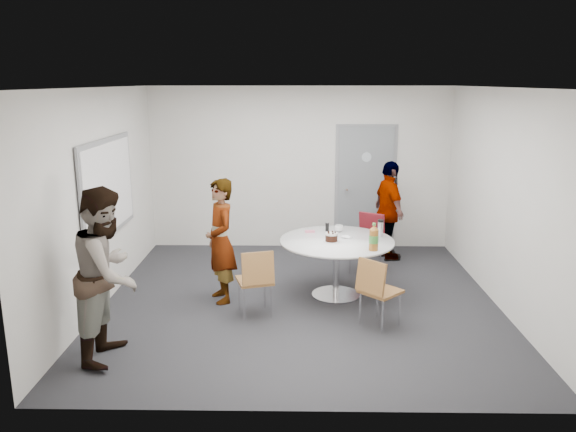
{
  "coord_description": "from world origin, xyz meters",
  "views": [
    {
      "loc": [
        -0.05,
        -6.81,
        2.78
      ],
      "look_at": [
        -0.16,
        0.25,
        1.07
      ],
      "focal_mm": 35.0,
      "sensor_mm": 36.0,
      "label": 1
    }
  ],
  "objects_px": {
    "chair_near_right": "(376,286)",
    "person_main": "(221,241)",
    "chair_near_left": "(256,276)",
    "chair_far": "(368,237)",
    "person_left": "(108,274)",
    "door": "(365,188)",
    "table": "(339,248)",
    "person_right": "(389,211)",
    "whiteboard": "(108,187)"
  },
  "relations": [
    {
      "from": "whiteboard",
      "to": "person_main",
      "type": "height_order",
      "value": "whiteboard"
    },
    {
      "from": "door",
      "to": "chair_near_right",
      "type": "distance_m",
      "value": 3.33
    },
    {
      "from": "table",
      "to": "chair_far",
      "type": "distance_m",
      "value": 1.17
    },
    {
      "from": "chair_far",
      "to": "person_left",
      "type": "height_order",
      "value": "person_left"
    },
    {
      "from": "chair_near_left",
      "to": "chair_near_right",
      "type": "distance_m",
      "value": 1.42
    },
    {
      "from": "chair_far",
      "to": "person_right",
      "type": "bearing_deg",
      "value": -91.89
    },
    {
      "from": "person_main",
      "to": "door",
      "type": "bearing_deg",
      "value": 115.82
    },
    {
      "from": "door",
      "to": "chair_near_left",
      "type": "bearing_deg",
      "value": -118.66
    },
    {
      "from": "whiteboard",
      "to": "table",
      "type": "distance_m",
      "value": 3.06
    },
    {
      "from": "chair_near_left",
      "to": "person_right",
      "type": "bearing_deg",
      "value": 33.36
    },
    {
      "from": "person_right",
      "to": "door",
      "type": "bearing_deg",
      "value": 10.12
    },
    {
      "from": "door",
      "to": "whiteboard",
      "type": "xyz_separation_m",
      "value": [
        -3.56,
        -2.28,
        0.42
      ]
    },
    {
      "from": "person_left",
      "to": "door",
      "type": "bearing_deg",
      "value": -34.64
    },
    {
      "from": "table",
      "to": "person_main",
      "type": "relative_size",
      "value": 0.93
    },
    {
      "from": "table",
      "to": "person_left",
      "type": "xyz_separation_m",
      "value": [
        -2.45,
        -1.67,
        0.22
      ]
    },
    {
      "from": "table",
      "to": "person_left",
      "type": "distance_m",
      "value": 2.97
    },
    {
      "from": "person_left",
      "to": "person_right",
      "type": "relative_size",
      "value": 1.13
    },
    {
      "from": "whiteboard",
      "to": "chair_near_left",
      "type": "bearing_deg",
      "value": -20.01
    },
    {
      "from": "door",
      "to": "person_right",
      "type": "xyz_separation_m",
      "value": [
        0.3,
        -0.67,
        -0.24
      ]
    },
    {
      "from": "table",
      "to": "door",
      "type": "bearing_deg",
      "value": 75.46
    },
    {
      "from": "door",
      "to": "chair_far",
      "type": "bearing_deg",
      "value": -93.85
    },
    {
      "from": "chair_near_left",
      "to": "person_left",
      "type": "relative_size",
      "value": 0.47
    },
    {
      "from": "table",
      "to": "person_left",
      "type": "relative_size",
      "value": 0.83
    },
    {
      "from": "whiteboard",
      "to": "table",
      "type": "bearing_deg",
      "value": -0.52
    },
    {
      "from": "whiteboard",
      "to": "person_right",
      "type": "height_order",
      "value": "whiteboard"
    },
    {
      "from": "chair_near_left",
      "to": "chair_far",
      "type": "relative_size",
      "value": 0.97
    },
    {
      "from": "chair_near_right",
      "to": "person_left",
      "type": "height_order",
      "value": "person_left"
    },
    {
      "from": "door",
      "to": "person_right",
      "type": "distance_m",
      "value": 0.78
    },
    {
      "from": "person_right",
      "to": "person_main",
      "type": "bearing_deg",
      "value": 112.26
    },
    {
      "from": "chair_far",
      "to": "person_right",
      "type": "distance_m",
      "value": 0.76
    },
    {
      "from": "person_left",
      "to": "table",
      "type": "bearing_deg",
      "value": -52.88
    },
    {
      "from": "whiteboard",
      "to": "door",
      "type": "bearing_deg",
      "value": 32.66
    },
    {
      "from": "chair_near_left",
      "to": "person_left",
      "type": "xyz_separation_m",
      "value": [
        -1.42,
        -1.0,
        0.38
      ]
    },
    {
      "from": "chair_near_left",
      "to": "person_main",
      "type": "distance_m",
      "value": 0.77
    },
    {
      "from": "chair_near_right",
      "to": "chair_far",
      "type": "height_order",
      "value": "chair_far"
    },
    {
      "from": "door",
      "to": "chair_near_left",
      "type": "xyz_separation_m",
      "value": [
        -1.63,
        -2.98,
        -0.51
      ]
    },
    {
      "from": "whiteboard",
      "to": "chair_near_left",
      "type": "xyz_separation_m",
      "value": [
        1.93,
        -0.7,
        -0.94
      ]
    },
    {
      "from": "person_right",
      "to": "chair_near_right",
      "type": "bearing_deg",
      "value": 153.95
    },
    {
      "from": "door",
      "to": "person_left",
      "type": "bearing_deg",
      "value": -127.46
    },
    {
      "from": "chair_near_right",
      "to": "person_right",
      "type": "distance_m",
      "value": 2.68
    },
    {
      "from": "chair_near_right",
      "to": "person_main",
      "type": "height_order",
      "value": "person_main"
    },
    {
      "from": "person_main",
      "to": "chair_far",
      "type": "bearing_deg",
      "value": 96.93
    },
    {
      "from": "chair_far",
      "to": "person_left",
      "type": "bearing_deg",
      "value": 73.68
    },
    {
      "from": "door",
      "to": "person_right",
      "type": "bearing_deg",
      "value": -65.68
    },
    {
      "from": "whiteboard",
      "to": "person_main",
      "type": "distance_m",
      "value": 1.59
    },
    {
      "from": "whiteboard",
      "to": "person_main",
      "type": "bearing_deg",
      "value": -7.07
    },
    {
      "from": "door",
      "to": "table",
      "type": "bearing_deg",
      "value": -104.54
    },
    {
      "from": "door",
      "to": "chair_far",
      "type": "distance_m",
      "value": 1.36
    },
    {
      "from": "chair_near_left",
      "to": "person_right",
      "type": "height_order",
      "value": "person_right"
    },
    {
      "from": "whiteboard",
      "to": "chair_far",
      "type": "bearing_deg",
      "value": 16.26
    }
  ]
}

